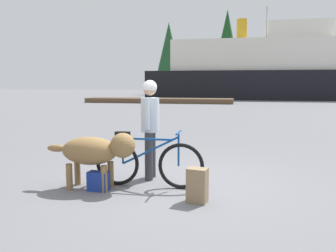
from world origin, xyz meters
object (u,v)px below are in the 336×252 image
at_px(handbag_pannier, 98,181).
at_px(sailboat_moored, 264,95).
at_px(ferry_boat, 271,71).
at_px(backpack, 197,185).
at_px(bicycle, 148,163).
at_px(dog, 96,151).
at_px(person_cyclist, 150,120).

height_order(handbag_pannier, sailboat_moored, sailboat_moored).
height_order(handbag_pannier, ferry_boat, ferry_boat).
bearing_deg(backpack, ferry_boat, 83.18).
bearing_deg(bicycle, backpack, -33.49).
bearing_deg(dog, sailboat_moored, 81.19).
distance_m(dog, ferry_boat, 34.76).
bearing_deg(handbag_pannier, person_cyclist, 53.08).
distance_m(bicycle, dog, 0.85).
xyz_separation_m(bicycle, backpack, (0.88, -0.58, -0.15)).
height_order(bicycle, ferry_boat, ferry_boat).
bearing_deg(backpack, sailboat_moored, 84.15).
relative_size(bicycle, handbag_pannier, 5.67).
height_order(backpack, handbag_pannier, backpack).
relative_size(bicycle, backpack, 3.68).
bearing_deg(ferry_boat, handbag_pannier, -99.48).
bearing_deg(sailboat_moored, person_cyclist, -97.77).
bearing_deg(handbag_pannier, ferry_boat, 80.52).
xyz_separation_m(bicycle, sailboat_moored, (4.20, 31.90, 0.12)).
height_order(bicycle, sailboat_moored, sailboat_moored).
xyz_separation_m(person_cyclist, ferry_boat, (5.09, 33.44, 1.94)).
xyz_separation_m(bicycle, handbag_pannier, (-0.72, -0.35, -0.25)).
distance_m(person_cyclist, sailboat_moored, 31.69).
distance_m(bicycle, backpack, 1.06).
height_order(person_cyclist, sailboat_moored, sailboat_moored).
relative_size(backpack, sailboat_moored, 0.05).
bearing_deg(dog, bicycle, 18.03).
relative_size(handbag_pannier, sailboat_moored, 0.03).
height_order(backpack, sailboat_moored, sailboat_moored).
bearing_deg(sailboat_moored, backpack, -95.85).
height_order(dog, ferry_boat, ferry_boat).
distance_m(person_cyclist, dog, 1.12).
height_order(backpack, ferry_boat, ferry_boat).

